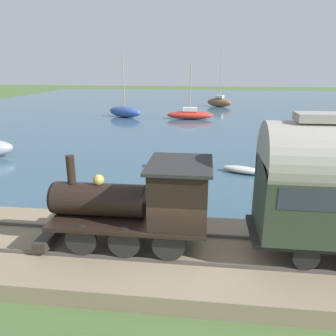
{
  "coord_description": "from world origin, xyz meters",
  "views": [
    {
      "loc": [
        -9.06,
        -0.64,
        6.38
      ],
      "look_at": [
        4.96,
        1.01,
        1.95
      ],
      "focal_mm": 35.0,
      "sensor_mm": 36.0,
      "label": 1
    }
  ],
  "objects_px": {
    "sailboat_blue": "(125,112)",
    "rowboat_off_pier": "(243,170)",
    "steam_locomotive": "(146,199)",
    "sailboat_red": "(190,115)",
    "rowboat_mid_harbor": "(159,165)",
    "rowboat_near_shore": "(324,162)",
    "sailboat_brown": "(219,102)"
  },
  "relations": [
    {
      "from": "sailboat_brown",
      "to": "rowboat_off_pier",
      "type": "distance_m",
      "value": 34.54
    },
    {
      "from": "sailboat_blue",
      "to": "rowboat_off_pier",
      "type": "height_order",
      "value": "sailboat_blue"
    },
    {
      "from": "rowboat_mid_harbor",
      "to": "rowboat_near_shore",
      "type": "bearing_deg",
      "value": -43.03
    },
    {
      "from": "sailboat_red",
      "to": "sailboat_brown",
      "type": "relative_size",
      "value": 0.79
    },
    {
      "from": "steam_locomotive",
      "to": "rowboat_off_pier",
      "type": "bearing_deg",
      "value": -22.45
    },
    {
      "from": "steam_locomotive",
      "to": "rowboat_off_pier",
      "type": "distance_m",
      "value": 11.13
    },
    {
      "from": "rowboat_off_pier",
      "to": "sailboat_brown",
      "type": "bearing_deg",
      "value": 21.77
    },
    {
      "from": "sailboat_red",
      "to": "rowboat_near_shore",
      "type": "distance_m",
      "value": 21.21
    },
    {
      "from": "sailboat_brown",
      "to": "rowboat_mid_harbor",
      "type": "xyz_separation_m",
      "value": [
        -34.15,
        4.89,
        -0.52
      ]
    },
    {
      "from": "sailboat_blue",
      "to": "rowboat_near_shore",
      "type": "bearing_deg",
      "value": -112.23
    },
    {
      "from": "steam_locomotive",
      "to": "rowboat_mid_harbor",
      "type": "bearing_deg",
      "value": 5.95
    },
    {
      "from": "sailboat_brown",
      "to": "sailboat_blue",
      "type": "height_order",
      "value": "sailboat_brown"
    },
    {
      "from": "rowboat_near_shore",
      "to": "rowboat_off_pier",
      "type": "bearing_deg",
      "value": 137.25
    },
    {
      "from": "steam_locomotive",
      "to": "sailboat_brown",
      "type": "height_order",
      "value": "sailboat_brown"
    },
    {
      "from": "sailboat_red",
      "to": "rowboat_off_pier",
      "type": "distance_m",
      "value": 21.53
    },
    {
      "from": "steam_locomotive",
      "to": "sailboat_red",
      "type": "height_order",
      "value": "sailboat_red"
    },
    {
      "from": "sailboat_brown",
      "to": "rowboat_off_pier",
      "type": "bearing_deg",
      "value": -153.5
    },
    {
      "from": "rowboat_off_pier",
      "to": "rowboat_mid_harbor",
      "type": "bearing_deg",
      "value": 106.93
    },
    {
      "from": "sailboat_red",
      "to": "rowboat_mid_harbor",
      "type": "distance_m",
      "value": 20.71
    },
    {
      "from": "sailboat_blue",
      "to": "rowboat_off_pier",
      "type": "xyz_separation_m",
      "value": [
        -21.67,
        -12.81,
        -0.51
      ]
    },
    {
      "from": "sailboat_blue",
      "to": "rowboat_near_shore",
      "type": "relative_size",
      "value": 3.61
    },
    {
      "from": "sailboat_blue",
      "to": "rowboat_mid_harbor",
      "type": "xyz_separation_m",
      "value": [
        -21.28,
        -7.54,
        -0.47
      ]
    },
    {
      "from": "sailboat_blue",
      "to": "steam_locomotive",
      "type": "bearing_deg",
      "value": -140.7
    },
    {
      "from": "sailboat_blue",
      "to": "sailboat_brown",
      "type": "bearing_deg",
      "value": -19.91
    },
    {
      "from": "rowboat_near_shore",
      "to": "steam_locomotive",
      "type": "bearing_deg",
      "value": 166.15
    },
    {
      "from": "sailboat_blue",
      "to": "rowboat_off_pier",
      "type": "relative_size",
      "value": 3.0
    },
    {
      "from": "rowboat_off_pier",
      "to": "steam_locomotive",
      "type": "bearing_deg",
      "value": 178.68
    },
    {
      "from": "steam_locomotive",
      "to": "sailboat_red",
      "type": "relative_size",
      "value": 0.83
    },
    {
      "from": "sailboat_blue",
      "to": "rowboat_mid_harbor",
      "type": "bearing_deg",
      "value": -136.39
    },
    {
      "from": "sailboat_blue",
      "to": "rowboat_near_shore",
      "type": "height_order",
      "value": "sailboat_blue"
    },
    {
      "from": "steam_locomotive",
      "to": "rowboat_off_pier",
      "type": "xyz_separation_m",
      "value": [
        10.1,
        -4.18,
        -2.06
      ]
    },
    {
      "from": "sailboat_brown",
      "to": "rowboat_mid_harbor",
      "type": "distance_m",
      "value": 34.5
    }
  ]
}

